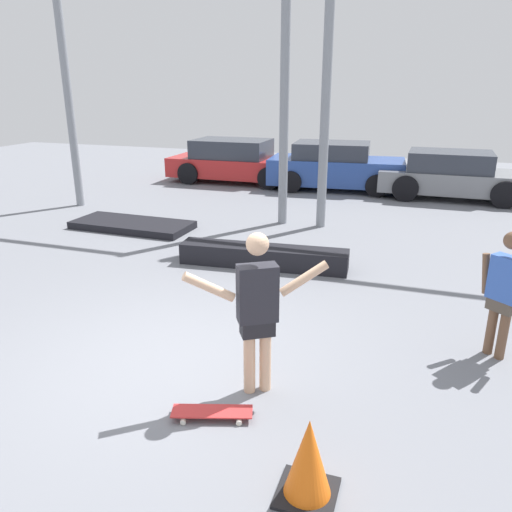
# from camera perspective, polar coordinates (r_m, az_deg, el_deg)

# --- Properties ---
(ground_plane) EXTENTS (36.00, 36.00, 0.00)m
(ground_plane) POSITION_cam_1_polar(r_m,az_deg,el_deg) (5.94, -9.69, -11.79)
(ground_plane) COLOR slate
(skateboarder) EXTENTS (1.28, 0.84, 1.71)m
(skateboarder) POSITION_cam_1_polar(r_m,az_deg,el_deg) (4.92, 0.16, -5.75)
(skateboarder) COLOR #DBAD89
(skateboarder) RESTS_ON ground_plane
(skateboard) EXTENTS (0.80, 0.43, 0.08)m
(skateboard) POSITION_cam_1_polar(r_m,az_deg,el_deg) (4.99, -5.04, -17.32)
(skateboard) COLOR red
(skateboard) RESTS_ON ground_plane
(grind_box) EXTENTS (2.96, 0.74, 0.36)m
(grind_box) POSITION_cam_1_polar(r_m,az_deg,el_deg) (8.66, 0.83, -0.05)
(grind_box) COLOR black
(grind_box) RESTS_ON ground_plane
(manual_pad) EXTENTS (2.66, 1.15, 0.16)m
(manual_pad) POSITION_cam_1_polar(r_m,az_deg,el_deg) (11.34, -13.94, 3.47)
(manual_pad) COLOR black
(manual_pad) RESTS_ON ground_plane
(canopy_support_left) EXTENTS (5.71, 0.20, 5.48)m
(canopy_support_left) POSITION_cam_1_polar(r_m,az_deg,el_deg) (12.12, -10.17, 20.53)
(canopy_support_left) COLOR gray
(canopy_support_left) RESTS_ON ground_plane
(canopy_support_right) EXTENTS (5.71, 0.20, 5.48)m
(canopy_support_right) POSITION_cam_1_polar(r_m,az_deg,el_deg) (10.70, 23.69, 19.55)
(canopy_support_right) COLOR gray
(canopy_support_right) RESTS_ON ground_plane
(parked_car_red) EXTENTS (4.31, 1.97, 1.35)m
(parked_car_red) POSITION_cam_1_polar(r_m,az_deg,el_deg) (16.35, -2.36, 10.74)
(parked_car_red) COLOR red
(parked_car_red) RESTS_ON ground_plane
(parked_car_blue) EXTENTS (4.07, 2.14, 1.39)m
(parked_car_blue) POSITION_cam_1_polar(r_m,az_deg,el_deg) (15.34, 9.03, 10.05)
(parked_car_blue) COLOR #284793
(parked_car_blue) RESTS_ON ground_plane
(parked_car_grey) EXTENTS (3.96, 1.94, 1.28)m
(parked_car_grey) POSITION_cam_1_polar(r_m,az_deg,el_deg) (14.94, 21.55, 8.55)
(parked_car_grey) COLOR slate
(parked_car_grey) RESTS_ON ground_plane
(bystander) EXTENTS (0.55, 0.46, 1.51)m
(bystander) POSITION_cam_1_polar(r_m,az_deg,el_deg) (6.26, 26.51, -3.46)
(bystander) COLOR brown
(bystander) RESTS_ON ground_plane
(traffic_cone) EXTENTS (0.46, 0.46, 0.69)m
(traffic_cone) POSITION_cam_1_polar(r_m,az_deg,el_deg) (4.08, 6.00, -22.10)
(traffic_cone) COLOR black
(traffic_cone) RESTS_ON ground_plane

